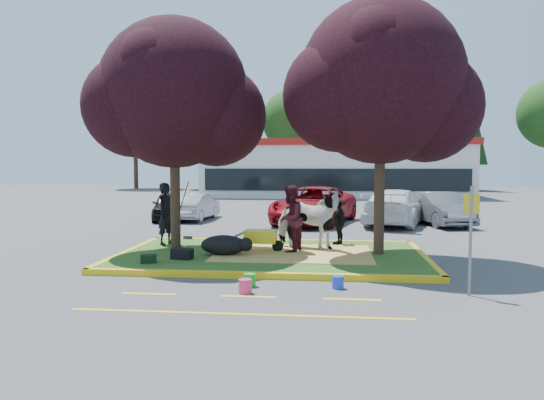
# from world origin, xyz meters

# --- Properties ---
(ground) EXTENTS (90.00, 90.00, 0.00)m
(ground) POSITION_xyz_m (0.00, 0.00, 0.00)
(ground) COLOR #424244
(ground) RESTS_ON ground
(median_island) EXTENTS (8.00, 5.00, 0.15)m
(median_island) POSITION_xyz_m (0.00, 0.00, 0.07)
(median_island) COLOR #2A5219
(median_island) RESTS_ON ground
(curb_near) EXTENTS (8.30, 0.16, 0.15)m
(curb_near) POSITION_xyz_m (0.00, -2.58, 0.07)
(curb_near) COLOR yellow
(curb_near) RESTS_ON ground
(curb_far) EXTENTS (8.30, 0.16, 0.15)m
(curb_far) POSITION_xyz_m (0.00, 2.58, 0.07)
(curb_far) COLOR yellow
(curb_far) RESTS_ON ground
(curb_left) EXTENTS (0.16, 5.30, 0.15)m
(curb_left) POSITION_xyz_m (-4.08, 0.00, 0.07)
(curb_left) COLOR yellow
(curb_left) RESTS_ON ground
(curb_right) EXTENTS (0.16, 5.30, 0.15)m
(curb_right) POSITION_xyz_m (4.08, 0.00, 0.07)
(curb_right) COLOR yellow
(curb_right) RESTS_ON ground
(straw_bedding) EXTENTS (4.20, 3.00, 0.01)m
(straw_bedding) POSITION_xyz_m (0.60, 0.00, 0.15)
(straw_bedding) COLOR #DEBE5B
(straw_bedding) RESTS_ON median_island
(tree_purple_left) EXTENTS (5.06, 4.20, 6.51)m
(tree_purple_left) POSITION_xyz_m (-2.78, 0.38, 4.36)
(tree_purple_left) COLOR black
(tree_purple_left) RESTS_ON median_island
(tree_purple_right) EXTENTS (5.30, 4.40, 6.82)m
(tree_purple_right) POSITION_xyz_m (2.92, 0.18, 4.56)
(tree_purple_right) COLOR black
(tree_purple_right) RESTS_ON median_island
(fire_lane_stripe_a) EXTENTS (1.10, 0.12, 0.01)m
(fire_lane_stripe_a) POSITION_xyz_m (-2.00, -4.20, 0.00)
(fire_lane_stripe_a) COLOR yellow
(fire_lane_stripe_a) RESTS_ON ground
(fire_lane_stripe_b) EXTENTS (1.10, 0.12, 0.01)m
(fire_lane_stripe_b) POSITION_xyz_m (0.00, -4.20, 0.00)
(fire_lane_stripe_b) COLOR yellow
(fire_lane_stripe_b) RESTS_ON ground
(fire_lane_stripe_c) EXTENTS (1.10, 0.12, 0.01)m
(fire_lane_stripe_c) POSITION_xyz_m (2.00, -4.20, 0.00)
(fire_lane_stripe_c) COLOR yellow
(fire_lane_stripe_c) RESTS_ON ground
(fire_lane_long) EXTENTS (6.00, 0.10, 0.01)m
(fire_lane_long) POSITION_xyz_m (0.00, -5.40, 0.00)
(fire_lane_long) COLOR yellow
(fire_lane_long) RESTS_ON ground
(retail_building) EXTENTS (20.40, 8.40, 4.40)m
(retail_building) POSITION_xyz_m (2.00, 27.98, 2.25)
(retail_building) COLOR silver
(retail_building) RESTS_ON ground
(treeline) EXTENTS (46.58, 7.80, 14.63)m
(treeline) POSITION_xyz_m (1.23, 37.61, 7.73)
(treeline) COLOR black
(treeline) RESTS_ON ground
(cow) EXTENTS (2.19, 1.50, 1.69)m
(cow) POSITION_xyz_m (0.95, 0.72, 1.00)
(cow) COLOR white
(cow) RESTS_ON median_island
(calf) EXTENTS (1.41, 1.12, 0.54)m
(calf) POSITION_xyz_m (-1.23, -0.47, 0.42)
(calf) COLOR black
(calf) RESTS_ON median_island
(handler) EXTENTS (0.67, 0.80, 1.86)m
(handler) POSITION_xyz_m (-3.30, 1.15, 1.08)
(handler) COLOR black
(handler) RESTS_ON median_island
(visitor_a) EXTENTS (0.91, 1.04, 1.84)m
(visitor_a) POSITION_xyz_m (0.49, 0.23, 1.07)
(visitor_a) COLOR #40121E
(visitor_a) RESTS_ON median_island
(visitor_b) EXTENTS (0.62, 0.85, 1.34)m
(visitor_b) POSITION_xyz_m (1.87, 1.75, 0.82)
(visitor_b) COLOR black
(visitor_b) RESTS_ON median_island
(wheelbarrow) EXTENTS (1.58, 0.55, 0.59)m
(wheelbarrow) POSITION_xyz_m (-0.32, 0.23, 0.56)
(wheelbarrow) COLOR black
(wheelbarrow) RESTS_ON median_island
(gear_bag_dark) EXTENTS (0.57, 0.38, 0.27)m
(gear_bag_dark) POSITION_xyz_m (-2.17, -1.17, 0.28)
(gear_bag_dark) COLOR black
(gear_bag_dark) RESTS_ON median_island
(gear_bag_green) EXTENTS (0.44, 0.35, 0.20)m
(gear_bag_green) POSITION_xyz_m (-2.85, -1.77, 0.25)
(gear_bag_green) COLOR black
(gear_bag_green) RESTS_ON median_island
(sign_post) EXTENTS (0.30, 0.12, 2.16)m
(sign_post) POSITION_xyz_m (4.30, -3.65, 1.31)
(sign_post) COLOR slate
(sign_post) RESTS_ON ground
(bucket_green) EXTENTS (0.32, 0.32, 0.27)m
(bucket_green) POSITION_xyz_m (-0.10, -3.34, 0.14)
(bucket_green) COLOR green
(bucket_green) RESTS_ON ground
(bucket_pink) EXTENTS (0.31, 0.31, 0.29)m
(bucket_pink) POSITION_xyz_m (-0.11, -3.93, 0.14)
(bucket_pink) COLOR #E1326B
(bucket_pink) RESTS_ON ground
(bucket_blue) EXTENTS (0.27, 0.27, 0.26)m
(bucket_blue) POSITION_xyz_m (1.74, -3.33, 0.13)
(bucket_blue) COLOR blue
(bucket_blue) RESTS_ON ground
(car_black) EXTENTS (2.40, 4.05, 1.29)m
(car_black) POSITION_xyz_m (-5.66, 9.30, 0.65)
(car_black) COLOR black
(car_black) RESTS_ON ground
(car_silver) EXTENTS (1.54, 3.76, 1.21)m
(car_silver) POSITION_xyz_m (-4.51, 9.43, 0.61)
(car_silver) COLOR #A5A9AD
(car_silver) RESTS_ON ground
(car_red) EXTENTS (4.07, 6.20, 1.58)m
(car_red) POSITION_xyz_m (0.93, 8.54, 0.79)
(car_red) COLOR maroon
(car_red) RESTS_ON ground
(car_white) EXTENTS (3.59, 5.59, 1.51)m
(car_white) POSITION_xyz_m (4.37, 8.37, 0.75)
(car_white) COLOR white
(car_white) RESTS_ON ground
(car_grey) EXTENTS (2.35, 4.39, 1.37)m
(car_grey) POSITION_xyz_m (6.18, 8.54, 0.69)
(car_grey) COLOR slate
(car_grey) RESTS_ON ground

